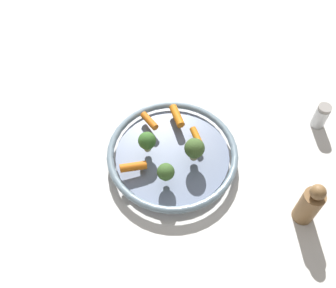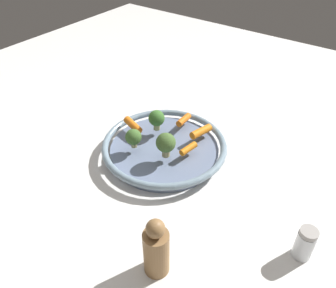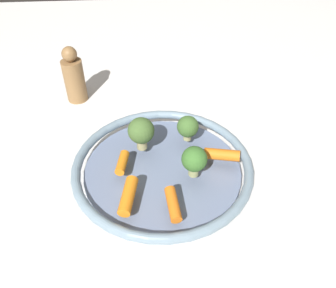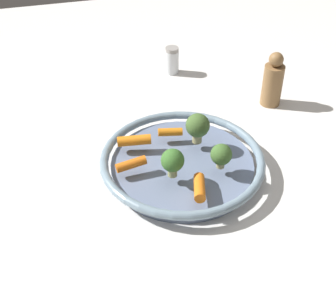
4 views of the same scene
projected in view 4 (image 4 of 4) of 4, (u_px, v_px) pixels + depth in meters
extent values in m
plane|color=silver|center=(182.00, 172.00, 0.98)|extent=(2.03, 2.03, 0.00)
cylinder|color=slate|center=(182.00, 167.00, 0.97)|extent=(0.29, 0.29, 0.03)
torus|color=#778F9F|center=(182.00, 159.00, 0.96)|extent=(0.34, 0.34, 0.02)
cylinder|color=orange|center=(131.00, 164.00, 0.92)|extent=(0.06, 0.02, 0.02)
cylinder|color=orange|center=(170.00, 132.00, 1.00)|extent=(0.05, 0.03, 0.02)
cylinder|color=orange|center=(134.00, 140.00, 0.98)|extent=(0.07, 0.03, 0.03)
cylinder|color=orange|center=(199.00, 187.00, 0.86)|extent=(0.04, 0.07, 0.03)
cylinder|color=tan|center=(220.00, 164.00, 0.92)|extent=(0.02, 0.02, 0.01)
sphere|color=#41692E|center=(221.00, 154.00, 0.91)|extent=(0.04, 0.04, 0.04)
cylinder|color=tan|center=(173.00, 172.00, 0.90)|extent=(0.02, 0.02, 0.02)
sphere|color=#3C6E2C|center=(173.00, 160.00, 0.88)|extent=(0.04, 0.04, 0.04)
cylinder|color=tan|center=(197.00, 138.00, 0.98)|extent=(0.02, 0.02, 0.02)
sphere|color=#45652F|center=(198.00, 125.00, 0.97)|extent=(0.05, 0.05, 0.05)
cylinder|color=silver|center=(172.00, 62.00, 1.29)|extent=(0.04, 0.04, 0.07)
cylinder|color=#9E9993|center=(172.00, 49.00, 1.27)|extent=(0.04, 0.04, 0.01)
cylinder|color=olive|center=(272.00, 85.00, 1.16)|extent=(0.05, 0.05, 0.10)
sphere|color=olive|center=(276.00, 60.00, 1.11)|extent=(0.04, 0.04, 0.04)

